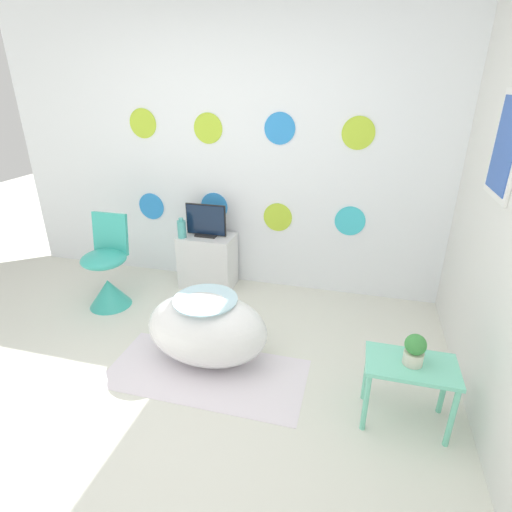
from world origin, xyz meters
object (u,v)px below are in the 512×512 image
Objects in this scene: tv at (206,222)px; chair at (107,277)px; potted_plant_left at (415,349)px; bathtub at (207,329)px; vase at (182,229)px.

chair is at bearing -140.89° from tv.
chair is 4.44× the size of potted_plant_left.
potted_plant_left reaches higher than bathtub.
potted_plant_left is at bearing -32.36° from vase.
vase is at bearing 43.23° from chair.
potted_plant_left is (2.48, -0.75, 0.24)m from chair.
bathtub is at bearing -69.11° from tv.
bathtub is 4.68× the size of potted_plant_left.
chair reaches higher than bathtub.
tv is at bearing 142.58° from potted_plant_left.
tv is at bearing 110.89° from bathtub.
vase is 2.33m from potted_plant_left.
chair is 2.12× the size of tv.
tv reaches higher than vase.
vase is 1.02× the size of potted_plant_left.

